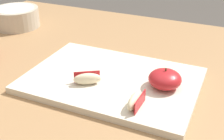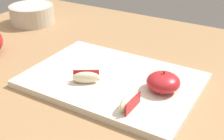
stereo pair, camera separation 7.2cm
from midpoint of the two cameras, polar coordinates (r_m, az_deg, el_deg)
dining_table at (r=0.87m, az=-0.31°, el=-5.61°), size 1.19×0.95×0.76m
cutting_board at (r=0.73m, az=2.81°, el=-2.02°), size 0.41×0.29×0.02m
apple_half_skin_up at (r=0.69m, az=12.74°, el=-2.33°), size 0.08×0.08×0.05m
apple_wedge_near_knife at (r=0.70m, az=-2.05°, el=-1.47°), size 0.07×0.05×0.03m
apple_wedge_middle at (r=0.62m, az=6.53°, el=-6.15°), size 0.02×0.07×0.03m
ceramic_fruit_bowl at (r=1.16m, az=-13.29°, el=10.38°), size 0.16×0.16×0.07m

